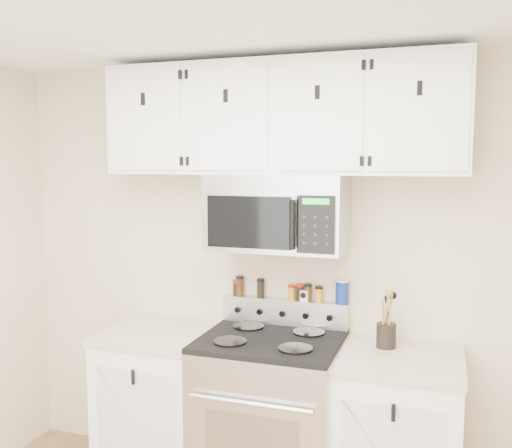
{
  "coord_description": "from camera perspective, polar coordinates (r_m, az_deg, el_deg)",
  "views": [
    {
      "loc": [
        0.9,
        -1.48,
        1.91
      ],
      "look_at": [
        -0.09,
        1.45,
        1.57
      ],
      "focal_mm": 40.0,
      "sensor_mm": 36.0,
      "label": 1
    }
  ],
  "objects": [
    {
      "name": "kitchen_timer",
      "position": [
        3.37,
        4.84,
        -7.11
      ],
      "size": [
        0.06,
        0.05,
        0.07
      ],
      "primitive_type": "cube",
      "rotation": [
        0.0,
        0.0,
        -0.1
      ],
      "color": "white",
      "rests_on": "range"
    },
    {
      "name": "upper_cabinets",
      "position": [
        3.2,
        2.36,
        10.53
      ],
      "size": [
        2.0,
        0.35,
        0.62
      ],
      "color": "white",
      "rests_on": "back_wall"
    },
    {
      "name": "base_cabinet_left",
      "position": [
        3.63,
        -9.39,
        -17.35
      ],
      "size": [
        0.64,
        0.62,
        0.92
      ],
      "color": "white",
      "rests_on": "floor"
    },
    {
      "name": "spice_jar_1",
      "position": [
        3.48,
        -1.64,
        -6.18
      ],
      "size": [
        0.05,
        0.05,
        0.12
      ],
      "color": "#432610",
      "rests_on": "range"
    },
    {
      "name": "spice_jar_0",
      "position": [
        3.49,
        -2.01,
        -6.36
      ],
      "size": [
        0.04,
        0.04,
        0.1
      ],
      "color": "black",
      "rests_on": "range"
    },
    {
      "name": "spice_jar_6",
      "position": [
        3.35,
        6.3,
        -6.96
      ],
      "size": [
        0.04,
        0.04,
        0.09
      ],
      "color": "orange",
      "rests_on": "range"
    },
    {
      "name": "spice_jar_3",
      "position": [
        3.39,
        3.58,
        -6.82
      ],
      "size": [
        0.04,
        0.04,
        0.09
      ],
      "color": "orange",
      "rests_on": "range"
    },
    {
      "name": "base_cabinet_right",
      "position": [
        3.28,
        13.97,
        -20.21
      ],
      "size": [
        0.64,
        0.62,
        0.92
      ],
      "color": "white",
      "rests_on": "floor"
    },
    {
      "name": "microwave",
      "position": [
        3.18,
        2.2,
        1.16
      ],
      "size": [
        0.76,
        0.44,
        0.42
      ],
      "color": "#9E9EA3",
      "rests_on": "back_wall"
    },
    {
      "name": "salt_canister",
      "position": [
        3.32,
        8.6,
        -6.73
      ],
      "size": [
        0.08,
        0.08,
        0.14
      ],
      "color": "navy",
      "rests_on": "range"
    },
    {
      "name": "spice_jar_4",
      "position": [
        3.38,
        4.42,
        -6.8
      ],
      "size": [
        0.05,
        0.05,
        0.1
      ],
      "color": "black",
      "rests_on": "range"
    },
    {
      "name": "spice_jar_5",
      "position": [
        3.36,
        5.22,
        -6.81
      ],
      "size": [
        0.04,
        0.04,
        0.1
      ],
      "color": "#442F10",
      "rests_on": "range"
    },
    {
      "name": "back_wall",
      "position": [
        3.41,
        3.07,
        -4.93
      ],
      "size": [
        3.5,
        0.01,
        2.5
      ],
      "primitive_type": "cube",
      "color": "#BCAD8D",
      "rests_on": "floor"
    },
    {
      "name": "utensil_crock",
      "position": [
        3.18,
        12.89,
        -10.63
      ],
      "size": [
        0.1,
        0.1,
        0.3
      ],
      "color": "black",
      "rests_on": "base_cabinet_right"
    },
    {
      "name": "spice_jar_2",
      "position": [
        3.44,
        0.47,
        -6.4
      ],
      "size": [
        0.05,
        0.05,
        0.11
      ],
      "color": "black",
      "rests_on": "range"
    },
    {
      "name": "range",
      "position": [
        3.36,
        1.46,
        -18.84
      ],
      "size": [
        0.76,
        0.65,
        1.1
      ],
      "color": "#B7B7BA",
      "rests_on": "floor"
    }
  ]
}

